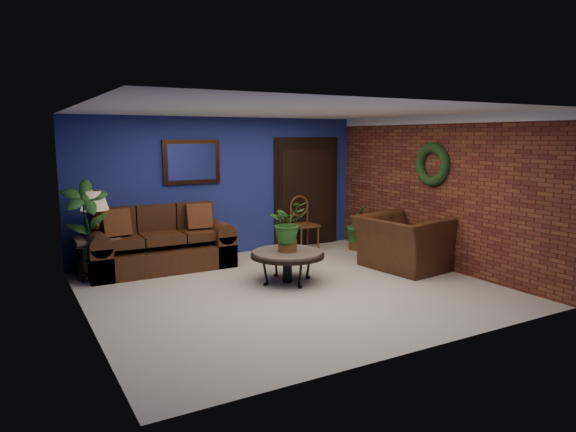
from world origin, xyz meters
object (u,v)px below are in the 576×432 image
armchair (403,243)px  coffee_table (287,255)px  table_lamp (95,209)px  side_chair (303,220)px  sofa (159,248)px  end_table (97,247)px

armchair → coffee_table: bearing=76.1°
coffee_table → armchair: size_ratio=0.82×
table_lamp → side_chair: bearing=1.2°
side_chair → armchair: bearing=-72.0°
sofa → armchair: bearing=-29.9°
sofa → side_chair: side_chair is taller
sofa → table_lamp: size_ratio=3.32×
coffee_table → table_lamp: (-2.41, 1.72, 0.65)m
coffee_table → end_table: 2.96m
sofa → armchair: size_ratio=1.72×
sofa → coffee_table: 2.27m
sofa → coffee_table: sofa is taller
side_chair → end_table: bearing=-179.7°
table_lamp → side_chair: (3.75, 0.08, -0.48)m
table_lamp → armchair: (4.45, -1.97, -0.63)m
armchair → side_chair: bearing=11.9°
end_table → armchair: bearing=-23.9°
side_chair → sofa: bearing=180.0°
coffee_table → armchair: 2.05m
coffee_table → end_table: bearing=144.5°
table_lamp → armchair: 4.91m
coffee_table → side_chair: side_chair is taller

